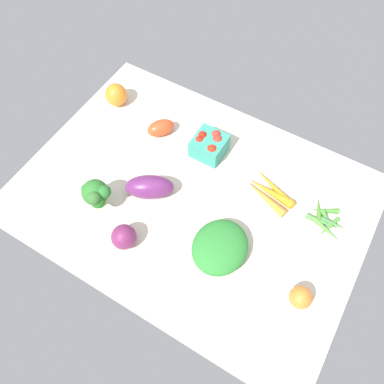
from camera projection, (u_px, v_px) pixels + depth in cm
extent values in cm
cube|color=beige|center=(192.00, 197.00, 121.46)|extent=(104.00, 76.00, 2.00)
ellipsoid|color=#2D8132|center=(220.00, 247.00, 108.33)|extent=(15.33, 17.39, 6.58)
cylinder|color=#9AD274|center=(99.00, 201.00, 117.11)|extent=(2.88, 2.88, 4.29)
sphere|color=#2B7129|center=(95.00, 192.00, 112.78)|extent=(7.73, 7.73, 7.73)
sphere|color=#267423|center=(98.00, 201.00, 111.25)|extent=(4.28, 4.28, 4.28)
sphere|color=#276E2A|center=(104.00, 192.00, 111.00)|extent=(3.97, 3.97, 3.97)
sphere|color=#27782A|center=(86.00, 189.00, 113.41)|extent=(2.82, 2.82, 2.82)
sphere|color=#33692B|center=(94.00, 198.00, 109.60)|extent=(4.11, 4.11, 4.11)
cone|color=#4F8940|center=(322.00, 222.00, 114.90)|extent=(9.51, 2.55, 1.85)
cone|color=#468E31|center=(324.00, 210.00, 116.93)|extent=(8.23, 5.21, 1.73)
cone|color=#4F8332|center=(319.00, 209.00, 117.13)|extent=(4.75, 7.78, 1.76)
cone|color=#4E8F39|center=(327.00, 230.00, 113.63)|extent=(9.57, 4.66, 1.68)
cone|color=#417F3F|center=(333.00, 224.00, 114.61)|extent=(7.44, 2.25, 1.89)
cone|color=#438732|center=(327.00, 220.00, 115.26)|extent=(5.95, 5.70, 1.86)
cone|color=#498F33|center=(328.00, 228.00, 114.15)|extent=(4.49, 9.35, 1.39)
sphere|color=#712654|center=(124.00, 237.00, 109.54)|extent=(7.20, 7.20, 7.20)
sphere|color=orange|center=(301.00, 297.00, 101.41)|extent=(6.06, 6.06, 6.06)
ellipsoid|color=orange|center=(116.00, 95.00, 136.75)|extent=(9.26, 9.26, 8.10)
ellipsoid|color=#642661|center=(149.00, 187.00, 117.87)|extent=(16.41, 13.73, 7.29)
cube|color=teal|center=(209.00, 146.00, 126.28)|extent=(9.98, 9.98, 6.59)
sphere|color=red|center=(199.00, 140.00, 124.12)|extent=(2.86, 2.86, 2.86)
sphere|color=red|center=(217.00, 140.00, 124.11)|extent=(3.13, 3.13, 3.13)
sphere|color=red|center=(212.00, 150.00, 122.23)|extent=(3.25, 3.25, 3.25)
sphere|color=red|center=(202.00, 135.00, 124.70)|extent=(2.74, 2.74, 2.74)
sphere|color=red|center=(216.00, 135.00, 125.22)|extent=(3.26, 3.26, 3.26)
cone|color=orange|center=(274.00, 187.00, 120.69)|extent=(16.35, 8.87, 2.49)
cone|color=orange|center=(270.00, 192.00, 119.55)|extent=(15.63, 4.49, 2.99)
cone|color=orange|center=(265.00, 197.00, 118.75)|extent=(15.65, 7.23, 2.60)
ellipsoid|color=#E54722|center=(161.00, 128.00, 130.84)|extent=(9.89, 10.68, 5.43)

